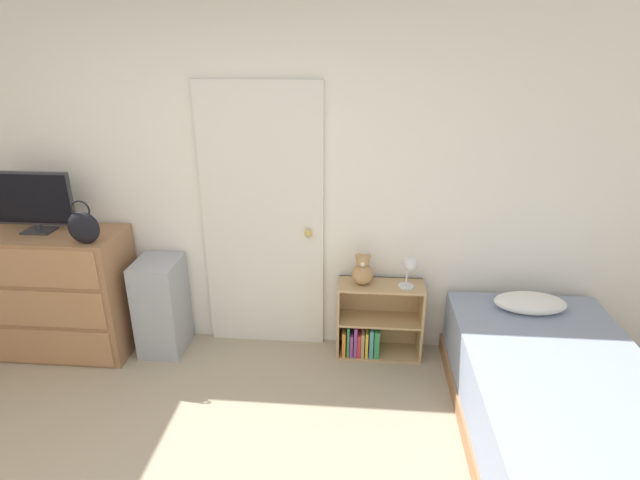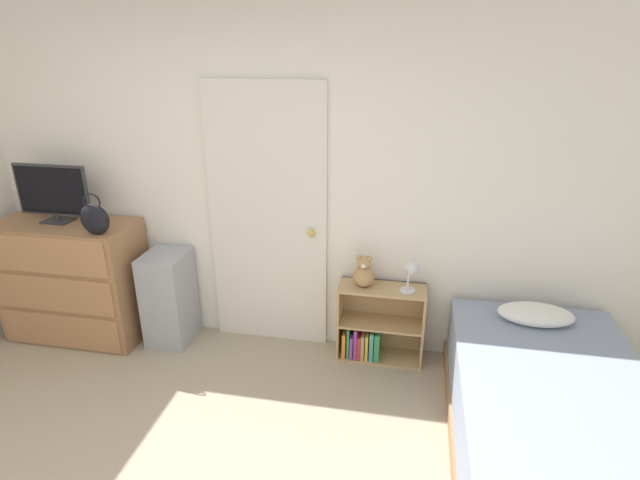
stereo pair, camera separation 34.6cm
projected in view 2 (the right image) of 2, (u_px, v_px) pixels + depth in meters
name	position (u px, v px, depth m)	size (l,w,h in m)	color
wall_back	(246.00, 183.00, 3.73)	(10.00, 0.06, 2.55)	white
door_closed	(268.00, 220.00, 3.75)	(0.90, 0.09, 2.03)	silver
dresser	(74.00, 280.00, 3.99)	(1.08, 0.51, 0.97)	#996B47
tv	(52.00, 192.00, 3.75)	(0.59, 0.16, 0.45)	#2D2D33
handbag	(95.00, 219.00, 3.54)	(0.22, 0.09, 0.31)	black
storage_bin	(169.00, 298.00, 3.95)	(0.32, 0.38, 0.75)	#999EA8
bookshelf	(374.00, 329.00, 3.78)	(0.64, 0.25, 0.60)	tan
teddy_bear	(364.00, 273.00, 3.62)	(0.16, 0.16, 0.24)	tan
desk_lamp	(411.00, 271.00, 3.50)	(0.13, 0.12, 0.25)	silver
bed	(550.00, 416.00, 2.87)	(1.10, 1.82, 0.62)	#996B47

